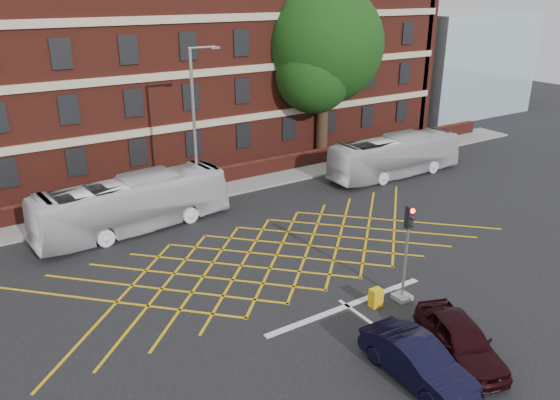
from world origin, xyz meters
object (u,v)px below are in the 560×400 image
car_navy (417,361)px  utility_cabinet (376,298)px  bus_right (395,156)px  car_maroon (460,339)px  bus_left (133,204)px  traffic_light_near (405,262)px  street_lamp (197,158)px  deciduous_tree (324,53)px

car_navy → utility_cabinet: 4.57m
bus_right → car_maroon: bus_right is taller
car_navy → bus_left: bearing=104.2°
traffic_light_near → street_lamp: street_lamp is taller
traffic_light_near → utility_cabinet: traffic_light_near is taller
car_maroon → traffic_light_near: 4.21m
car_navy → street_lamp: bearing=90.5°
bus_right → traffic_light_near: bearing=138.5°
bus_right → street_lamp: (-14.28, 1.47, 1.86)m
car_maroon → street_lamp: 17.93m
car_navy → traffic_light_near: traffic_light_near is taller
deciduous_tree → traffic_light_near: size_ratio=3.01×
bus_right → car_maroon: size_ratio=2.31×
utility_cabinet → bus_left: bearing=114.1°
car_navy → traffic_light_near: size_ratio=1.03×
deciduous_tree → utility_cabinet: deciduous_tree is taller
car_maroon → car_navy: bearing=-159.1°
car_navy → street_lamp: (0.24, 17.65, 2.56)m
car_maroon → utility_cabinet: bearing=113.7°
bus_left → car_maroon: bus_left is taller
car_maroon → deciduous_tree: size_ratio=0.35×
bus_left → car_navy: 17.56m
bus_right → deciduous_tree: (-0.72, 7.58, 6.33)m
bus_left → deciduous_tree: size_ratio=0.83×
bus_left → traffic_light_near: traffic_light_near is taller
deciduous_tree → bus_right: bearing=-84.5°
car_navy → traffic_light_near: (3.25, 3.94, 1.04)m
bus_right → car_navy: 21.75m
deciduous_tree → street_lamp: bearing=-155.7°
street_lamp → utility_cabinet: bearing=-82.9°
bus_left → car_navy: bus_left is taller
bus_left → street_lamp: bearing=-87.8°
utility_cabinet → car_maroon: bearing=-87.2°
car_navy → street_lamp: street_lamp is taller
deciduous_tree → street_lamp: (-13.56, -6.11, -4.48)m
bus_right → utility_cabinet: 17.47m
car_navy → utility_cabinet: size_ratio=5.49×
bus_left → street_lamp: (4.14, 0.54, 1.80)m
street_lamp → traffic_light_near: bearing=-77.6°
traffic_light_near → street_lamp: size_ratio=0.45×
bus_left → bus_right: 18.44m
bus_right → deciduous_tree: 9.91m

